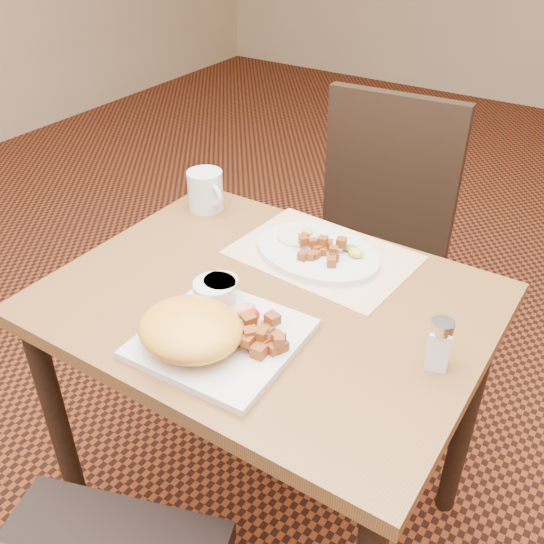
{
  "coord_description": "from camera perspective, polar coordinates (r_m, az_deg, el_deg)",
  "views": [
    {
      "loc": [
        0.57,
        -0.86,
        1.5
      ],
      "look_at": [
        0.02,
        -0.0,
        0.82
      ],
      "focal_mm": 40.0,
      "sensor_mm": 36.0,
      "label": 1
    }
  ],
  "objects": [
    {
      "name": "plate_square",
      "position": [
        1.16,
        -4.78,
        -6.28
      ],
      "size": [
        0.29,
        0.29,
        0.02
      ],
      "primitive_type": "cube",
      "rotation": [
        0.0,
        0.0,
        0.04
      ],
      "color": "silver",
      "rests_on": "table"
    },
    {
      "name": "hollandaise_mound",
      "position": [
        1.12,
        -7.73,
        -5.36
      ],
      "size": [
        0.2,
        0.18,
        0.07
      ],
      "color": "#FDAC31",
      "rests_on": "plate_square"
    },
    {
      "name": "placemat",
      "position": [
        1.41,
        4.81,
        1.6
      ],
      "size": [
        0.42,
        0.31,
        0.0
      ],
      "primitive_type": "cube",
      "rotation": [
        0.0,
        0.0,
        -0.08
      ],
      "color": "white",
      "rests_on": "table"
    },
    {
      "name": "chair_far",
      "position": [
        1.9,
        9.33,
        2.81
      ],
      "size": [
        0.45,
        0.46,
        0.97
      ],
      "rotation": [
        0.0,
        0.0,
        3.21
      ],
      "color": "black",
      "rests_on": "ground"
    },
    {
      "name": "fried_egg",
      "position": [
        1.44,
        2.59,
        3.46
      ],
      "size": [
        0.1,
        0.1,
        0.02
      ],
      "color": "white",
      "rests_on": "plate_oval"
    },
    {
      "name": "ramekin",
      "position": [
        1.22,
        -5.35,
        -1.85
      ],
      "size": [
        0.09,
        0.1,
        0.05
      ],
      "color": "silver",
      "rests_on": "plate_square"
    },
    {
      "name": "home_fries_sq",
      "position": [
        1.11,
        -1.11,
        -6.12
      ],
      "size": [
        0.11,
        0.1,
        0.04
      ],
      "color": "#9A4A18",
      "rests_on": "plate_square"
    },
    {
      "name": "coffee_mug",
      "position": [
        1.6,
        -6.24,
        7.62
      ],
      "size": [
        0.12,
        0.09,
        0.1
      ],
      "color": "silver",
      "rests_on": "table"
    },
    {
      "name": "garnish_sq",
      "position": [
        1.19,
        -2.51,
        -3.71
      ],
      "size": [
        0.08,
        0.07,
        0.03
      ],
      "color": "#387223",
      "rests_on": "plate_square"
    },
    {
      "name": "plate_oval",
      "position": [
        1.4,
        4.27,
        1.83
      ],
      "size": [
        0.33,
        0.26,
        0.02
      ],
      "primitive_type": null,
      "rotation": [
        0.0,
        0.0,
        -0.12
      ],
      "color": "silver",
      "rests_on": "placemat"
    },
    {
      "name": "garnish_ov",
      "position": [
        1.39,
        7.71,
        1.99
      ],
      "size": [
        0.06,
        0.05,
        0.02
      ],
      "color": "#387223",
      "rests_on": "plate_oval"
    },
    {
      "name": "table",
      "position": [
        1.34,
        -0.47,
        -6.1
      ],
      "size": [
        0.9,
        0.7,
        0.75
      ],
      "color": "brown",
      "rests_on": "ground"
    },
    {
      "name": "ground",
      "position": [
        1.82,
        -0.37,
        -21.81
      ],
      "size": [
        8.0,
        8.0,
        0.0
      ],
      "primitive_type": "plane",
      "color": "black",
      "rests_on": "ground"
    },
    {
      "name": "home_fries_ov",
      "position": [
        1.37,
        4.69,
        2.21
      ],
      "size": [
        0.12,
        0.1,
        0.04
      ],
      "color": "#9A4A18",
      "rests_on": "plate_oval"
    },
    {
      "name": "salt_shaker",
      "position": [
        1.12,
        15.45,
        -6.48
      ],
      "size": [
        0.05,
        0.05,
        0.1
      ],
      "color": "white",
      "rests_on": "table"
    }
  ]
}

